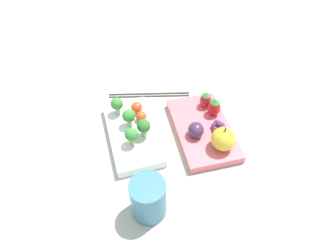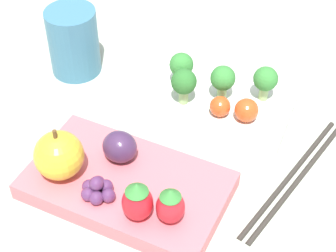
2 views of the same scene
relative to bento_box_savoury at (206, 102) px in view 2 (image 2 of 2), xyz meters
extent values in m
plane|color=#ADB7A3|center=(-0.01, -0.08, -0.01)|extent=(4.00, 4.00, 0.00)
cube|color=white|center=(0.00, 0.00, 0.00)|extent=(0.22, 0.13, 0.02)
cube|color=#DB6670|center=(-0.02, -0.16, 0.00)|extent=(0.22, 0.14, 0.02)
cylinder|color=#93B770|center=(0.02, 0.00, 0.02)|extent=(0.01, 0.01, 0.02)
sphere|color=#388438|center=(0.02, 0.00, 0.04)|extent=(0.03, 0.03, 0.03)
cylinder|color=#93B770|center=(-0.04, 0.00, 0.02)|extent=(0.01, 0.01, 0.02)
sphere|color=#388438|center=(-0.04, 0.00, 0.04)|extent=(0.03, 0.03, 0.03)
cylinder|color=#93B770|center=(-0.02, -0.03, 0.02)|extent=(0.01, 0.01, 0.02)
sphere|color=#2D702D|center=(-0.02, -0.03, 0.04)|extent=(0.03, 0.03, 0.03)
cylinder|color=#93B770|center=(0.06, 0.03, 0.02)|extent=(0.01, 0.01, 0.02)
sphere|color=#388438|center=(0.06, 0.03, 0.04)|extent=(0.03, 0.03, 0.03)
sphere|color=#DB4C1E|center=(0.06, -0.02, 0.03)|extent=(0.03, 0.03, 0.03)
sphere|color=#DB4C1E|center=(0.03, -0.02, 0.02)|extent=(0.02, 0.02, 0.02)
sphere|color=gold|center=(-0.08, -0.19, 0.04)|extent=(0.05, 0.05, 0.05)
cylinder|color=brown|center=(-0.08, -0.19, 0.06)|extent=(0.00, 0.00, 0.01)
ellipsoid|color=red|center=(0.05, -0.18, 0.03)|extent=(0.03, 0.03, 0.04)
cone|color=#388438|center=(0.05, -0.18, 0.05)|extent=(0.02, 0.02, 0.01)
ellipsoid|color=red|center=(0.02, -0.19, 0.03)|extent=(0.03, 0.03, 0.04)
cone|color=#388438|center=(0.02, -0.19, 0.05)|extent=(0.02, 0.02, 0.01)
ellipsoid|color=#42284C|center=(-0.03, -0.14, 0.03)|extent=(0.04, 0.03, 0.03)
sphere|color=#562D5B|center=(-0.02, -0.19, 0.02)|extent=(0.01, 0.01, 0.01)
sphere|color=#562D5B|center=(-0.02, -0.18, 0.02)|extent=(0.01, 0.01, 0.01)
sphere|color=#562D5B|center=(-0.03, -0.18, 0.02)|extent=(0.01, 0.01, 0.01)
sphere|color=#562D5B|center=(-0.04, -0.19, 0.02)|extent=(0.01, 0.01, 0.01)
sphere|color=#562D5B|center=(-0.03, -0.20, 0.02)|extent=(0.01, 0.01, 0.01)
sphere|color=#562D5B|center=(-0.02, -0.20, 0.02)|extent=(0.01, 0.01, 0.01)
sphere|color=#562D5B|center=(-0.03, -0.19, 0.03)|extent=(0.01, 0.01, 0.01)
cylinder|color=teal|center=(-0.19, -0.01, 0.03)|extent=(0.07, 0.07, 0.09)
cylinder|color=#332D28|center=(0.14, -0.06, -0.01)|extent=(0.03, 0.21, 0.01)
cylinder|color=#332D28|center=(0.13, -0.05, -0.01)|extent=(0.03, 0.21, 0.01)
camera|label=1|loc=(-0.45, -0.01, 0.52)|focal=32.00mm
camera|label=2|loc=(0.22, -0.47, 0.45)|focal=60.00mm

